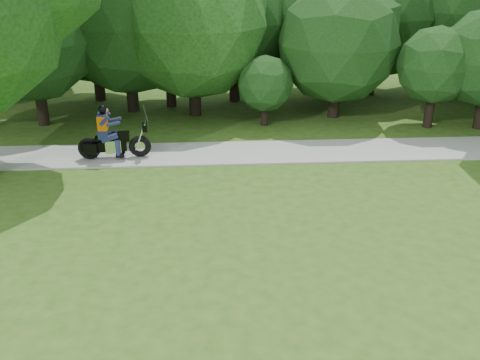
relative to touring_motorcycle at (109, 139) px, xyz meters
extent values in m
plane|color=#345718|center=(6.74, -7.69, -0.72)|extent=(100.00, 100.00, 0.00)
cube|color=#AAAAA4|center=(6.74, 0.31, -0.69)|extent=(60.00, 2.20, 0.06)
cylinder|color=black|center=(-5.29, 9.50, 0.18)|extent=(0.52, 0.52, 1.80)
sphere|color=#113915|center=(-5.29, 9.50, 3.15)|extent=(6.39, 6.39, 6.39)
cylinder|color=black|center=(15.26, 7.97, 0.18)|extent=(0.54, 0.54, 1.80)
sphere|color=#113915|center=(15.26, 7.97, 3.29)|extent=(6.80, 6.80, 6.80)
cylinder|color=black|center=(1.64, 6.54, 0.04)|extent=(0.44, 0.44, 1.53)
sphere|color=#113915|center=(1.64, 6.54, 2.35)|extent=(4.73, 4.73, 4.73)
cylinder|color=black|center=(-3.28, 4.06, 0.17)|extent=(0.43, 0.43, 1.79)
sphere|color=#113915|center=(-3.28, 4.06, 2.56)|extent=(4.61, 4.61, 4.61)
cylinder|color=black|center=(11.04, 8.13, 0.18)|extent=(0.50, 0.50, 1.80)
sphere|color=#113915|center=(11.04, 8.13, 3.00)|extent=(5.90, 5.90, 5.90)
cylinder|color=black|center=(0.03, 5.85, 0.18)|extent=(0.50, 0.50, 1.80)
sphere|color=#113915|center=(0.03, 5.85, 3.00)|extent=(5.91, 5.91, 5.91)
cylinder|color=black|center=(8.57, 7.73, 0.18)|extent=(0.54, 0.54, 1.80)
sphere|color=#113915|center=(8.57, 7.73, 3.29)|extent=(6.79, 6.79, 6.79)
cylinder|color=black|center=(-1.70, 7.76, 0.18)|extent=(0.48, 0.48, 1.80)
sphere|color=#113915|center=(-1.70, 7.76, 2.89)|extent=(5.56, 5.56, 5.56)
cylinder|color=black|center=(11.86, 2.83, 0.02)|extent=(0.35, 0.35, 1.47)
sphere|color=#113915|center=(11.86, 2.83, 1.71)|extent=(2.94, 2.94, 2.94)
cylinder|color=black|center=(2.72, 5.09, 0.16)|extent=(0.50, 0.50, 1.77)
sphere|color=#174313|center=(2.72, 5.09, 3.01)|extent=(6.03, 6.03, 6.03)
cylinder|color=black|center=(5.49, 3.52, -0.25)|extent=(0.31, 0.31, 0.94)
sphere|color=#113915|center=(5.49, 3.52, 0.94)|extent=(2.22, 2.22, 2.22)
cylinder|color=black|center=(4.50, 7.28, 0.18)|extent=(0.49, 0.49, 1.80)
sphere|color=#113915|center=(4.50, 7.28, 2.95)|extent=(5.77, 5.77, 5.77)
cylinder|color=black|center=(8.45, 4.41, 0.01)|extent=(0.44, 0.44, 1.46)
sphere|color=#113915|center=(8.45, 4.41, 2.31)|extent=(4.86, 4.86, 4.86)
torus|color=black|center=(-0.67, -0.05, -0.29)|extent=(0.75, 0.26, 0.74)
torus|color=black|center=(0.97, 0.07, -0.29)|extent=(0.75, 0.26, 0.74)
cube|color=black|center=(-0.05, 0.00, -0.24)|extent=(1.20, 0.33, 0.34)
cube|color=silver|center=(0.12, 0.01, -0.24)|extent=(0.53, 0.39, 0.42)
cube|color=black|center=(0.38, 0.03, 0.08)|extent=(0.57, 0.35, 0.28)
cube|color=black|center=(-0.18, -0.01, 0.04)|extent=(0.57, 0.38, 0.11)
cylinder|color=silver|center=(1.01, 0.07, 0.08)|extent=(0.42, 0.08, 0.95)
cylinder|color=silver|center=(1.19, 0.08, 0.54)|extent=(0.08, 0.68, 0.04)
cube|color=black|center=(-0.60, -0.28, -0.24)|extent=(0.45, 0.16, 0.36)
cube|color=black|center=(-0.63, 0.19, -0.24)|extent=(0.45, 0.16, 0.36)
cube|color=navy|center=(-0.18, -0.01, 0.19)|extent=(0.34, 0.42, 0.25)
cube|color=navy|center=(-0.16, -0.01, 0.57)|extent=(0.31, 0.46, 0.59)
cube|color=#FC6705|center=(-0.16, -0.01, 0.59)|extent=(0.34, 0.51, 0.47)
sphere|color=black|center=(-0.13, -0.01, 1.01)|extent=(0.30, 0.30, 0.30)
camera|label=1|loc=(3.25, -16.83, 5.71)|focal=40.00mm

